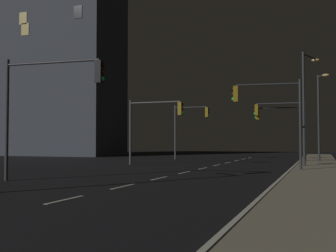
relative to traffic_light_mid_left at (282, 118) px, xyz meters
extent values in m
plane|color=black|center=(-4.19, -17.80, -3.80)|extent=(112.00, 112.00, 0.00)
cube|color=gray|center=(2.94, -17.80, -3.73)|extent=(2.84, 77.00, 0.14)
cube|color=silver|center=(-4.19, -26.30, -3.80)|extent=(0.14, 2.00, 0.01)
cube|color=silver|center=(-4.19, -22.30, -3.80)|extent=(0.14, 2.00, 0.01)
cube|color=silver|center=(-4.19, -18.30, -3.80)|extent=(0.14, 2.00, 0.01)
cube|color=silver|center=(-4.19, -14.30, -3.80)|extent=(0.14, 2.00, 0.01)
cube|color=silver|center=(-4.19, -10.30, -3.80)|extent=(0.14, 2.00, 0.01)
cube|color=silver|center=(-4.19, -6.30, -3.80)|extent=(0.14, 2.00, 0.01)
cube|color=silver|center=(-4.19, -2.30, -3.80)|extent=(0.14, 2.00, 0.01)
cube|color=silver|center=(-4.19, 1.70, -3.80)|extent=(0.14, 2.00, 0.01)
cube|color=silver|center=(-4.19, 5.70, -3.80)|extent=(0.14, 2.00, 0.01)
cube|color=silver|center=(-4.19, 9.70, -3.80)|extent=(0.14, 2.00, 0.01)
cube|color=silver|center=(1.27, -12.80, -3.80)|extent=(0.14, 53.00, 0.01)
cylinder|color=#4C4C51|center=(1.90, 0.06, -1.08)|extent=(0.16, 0.16, 5.16)
cylinder|color=#38383D|center=(-0.11, 0.00, 1.25)|extent=(4.02, 0.23, 0.11)
cube|color=olive|center=(-2.11, -0.06, 0.72)|extent=(0.29, 0.35, 0.95)
sphere|color=black|center=(-2.27, -0.07, 1.02)|extent=(0.20, 0.20, 0.20)
sphere|color=black|center=(-2.27, -0.07, 0.72)|extent=(0.20, 0.20, 0.20)
sphere|color=#19D84C|center=(-2.27, -0.07, 0.42)|extent=(0.20, 0.20, 0.20)
cylinder|color=#38383D|center=(-10.24, -21.83, -1.06)|extent=(0.16, 0.16, 5.49)
cylinder|color=#38383D|center=(-7.97, -21.70, 1.44)|extent=(4.56, 0.38, 0.11)
cube|color=black|center=(-5.69, -21.56, 0.92)|extent=(0.30, 0.36, 0.95)
sphere|color=black|center=(-5.54, -21.55, 1.22)|extent=(0.20, 0.20, 0.20)
sphere|color=black|center=(-5.54, -21.55, 0.92)|extent=(0.20, 0.20, 0.20)
sphere|color=#19D84C|center=(-5.54, -21.55, 0.62)|extent=(0.20, 0.20, 0.20)
cylinder|color=#2D3033|center=(2.01, -11.54, -1.02)|extent=(0.16, 0.16, 5.28)
cylinder|color=#2D3033|center=(0.16, -11.75, 1.37)|extent=(3.72, 0.52, 0.11)
cube|color=olive|center=(-1.69, -11.95, 0.84)|extent=(0.32, 0.37, 0.95)
sphere|color=black|center=(-1.85, -11.97, 1.14)|extent=(0.20, 0.20, 0.20)
sphere|color=black|center=(-1.85, -11.97, 0.84)|extent=(0.20, 0.20, 0.20)
sphere|color=#19D84C|center=(-1.85, -11.97, 0.54)|extent=(0.20, 0.20, 0.20)
cylinder|color=#4C4C51|center=(-10.55, -7.95, -1.33)|extent=(0.16, 0.16, 4.95)
cylinder|color=#4C4C51|center=(-8.53, -7.99, 0.90)|extent=(4.03, 0.20, 0.11)
cube|color=olive|center=(-6.51, -8.04, 0.37)|extent=(0.29, 0.35, 0.95)
sphere|color=black|center=(-6.36, -8.04, 0.67)|extent=(0.20, 0.20, 0.20)
sphere|color=black|center=(-6.36, -8.04, 0.37)|extent=(0.20, 0.20, 0.20)
sphere|color=#19D84C|center=(-6.36, -8.04, 0.07)|extent=(0.20, 0.20, 0.20)
cylinder|color=#2D3033|center=(1.77, 0.79, -1.25)|extent=(0.16, 0.16, 4.82)
cylinder|color=#38383D|center=(-0.15, 0.60, 0.91)|extent=(3.87, 0.50, 0.11)
cube|color=olive|center=(-2.08, 0.40, 0.38)|extent=(0.31, 0.37, 0.95)
sphere|color=black|center=(-2.24, 0.38, 0.68)|extent=(0.20, 0.20, 0.20)
sphere|color=black|center=(-2.24, 0.38, 0.38)|extent=(0.20, 0.20, 0.20)
sphere|color=#19D84C|center=(-2.24, 0.38, 0.08)|extent=(0.20, 0.20, 0.20)
cylinder|color=#4C4C51|center=(-10.52, 2.60, -1.10)|extent=(0.16, 0.16, 5.40)
cylinder|color=#38383D|center=(-8.89, 2.60, 1.35)|extent=(3.26, 0.13, 0.11)
cube|color=olive|center=(-7.26, 2.61, 0.82)|extent=(0.28, 0.34, 0.95)
sphere|color=black|center=(-7.11, 2.61, 1.12)|extent=(0.20, 0.20, 0.20)
sphere|color=black|center=(-7.11, 2.61, 0.82)|extent=(0.20, 0.20, 0.20)
sphere|color=#19D84C|center=(-7.11, 2.61, 0.52)|extent=(0.20, 0.20, 0.20)
cylinder|color=#2D3033|center=(2.99, -0.08, -0.08)|extent=(0.18, 0.18, 7.16)
cylinder|color=#4C4C51|center=(3.28, -0.80, 3.35)|extent=(0.68, 1.48, 0.10)
ellipsoid|color=#F9D172|center=(3.58, -1.52, 3.25)|extent=(0.56, 0.36, 0.24)
cylinder|color=#2D3033|center=(2.07, -7.40, 0.19)|extent=(0.18, 0.18, 7.71)
cylinder|color=#2D3033|center=(2.46, -6.40, 3.90)|extent=(0.87, 2.04, 0.10)
ellipsoid|color=#F9D172|center=(2.84, -5.39, 3.80)|extent=(0.56, 0.36, 0.24)
cube|color=#3D424C|center=(-28.38, 9.21, 11.33)|extent=(15.03, 8.39, 30.27)
cube|color=#EACC7A|center=(-30.74, 4.99, 11.71)|extent=(1.10, 0.06, 1.50)
cube|color=black|center=(-23.31, 4.99, 13.07)|extent=(1.10, 0.06, 1.50)
cube|color=#EACC7A|center=(-31.06, 4.99, 13.09)|extent=(1.10, 0.06, 1.50)
camera|label=1|loc=(3.08, -37.34, -2.04)|focal=45.28mm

